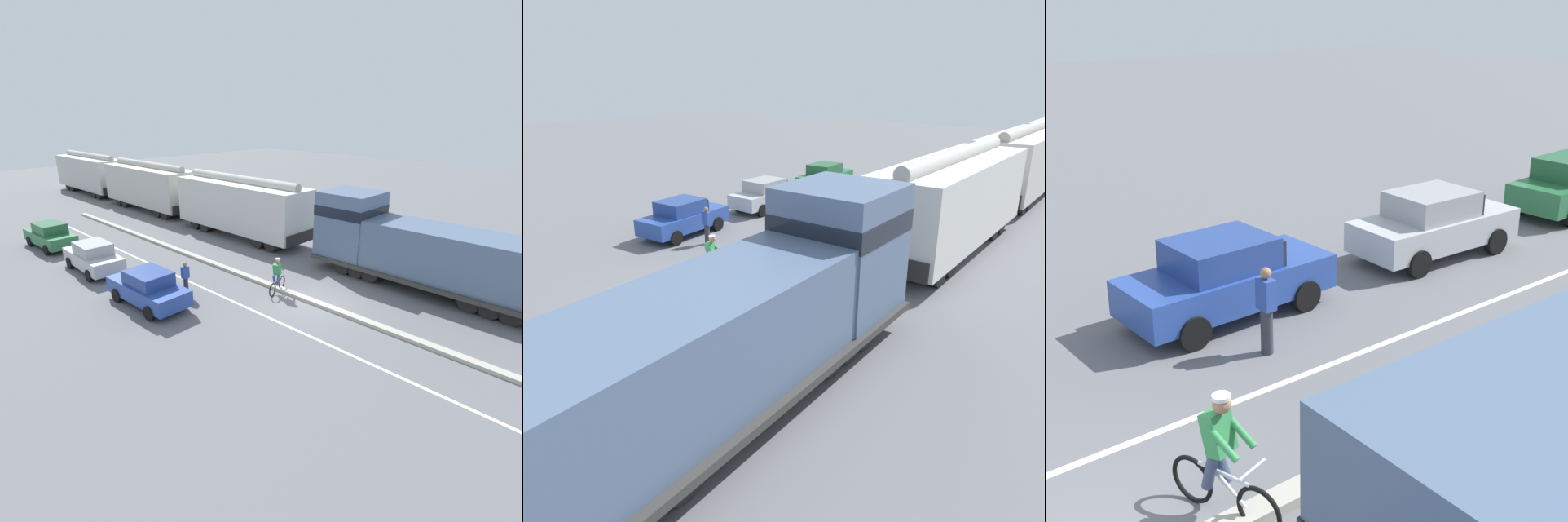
{
  "view_description": "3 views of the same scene",
  "coord_description": "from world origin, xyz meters",
  "views": [
    {
      "loc": [
        -13.49,
        -9.96,
        8.06
      ],
      "look_at": [
        -0.26,
        2.94,
        1.32
      ],
      "focal_mm": 28.0,
      "sensor_mm": 36.0,
      "label": 1
    },
    {
      "loc": [
        11.61,
        -9.81,
        6.96
      ],
      "look_at": [
        2.92,
        1.75,
        1.54
      ],
      "focal_mm": 35.0,
      "sensor_mm": 36.0,
      "label": 2
    },
    {
      "loc": [
        6.02,
        -1.83,
        6.02
      ],
      "look_at": [
        -4.26,
        6.32,
        1.13
      ],
      "focal_mm": 50.0,
      "sensor_mm": 36.0,
      "label": 3
    }
  ],
  "objects": [
    {
      "name": "parked_car_silver",
      "position": [
        -5.07,
        10.82,
        0.82
      ],
      "size": [
        1.94,
        4.25,
        1.62
      ],
      "color": "#B7BABF",
      "rests_on": "ground"
    },
    {
      "name": "locomotive",
      "position": [
        5.05,
        -2.16,
        1.8
      ],
      "size": [
        3.1,
        11.61,
        4.2
      ],
      "color": "slate",
      "rests_on": "ground"
    },
    {
      "name": "ground_plane",
      "position": [
        0.0,
        0.0,
        0.0
      ],
      "size": [
        120.0,
        120.0,
        0.0
      ],
      "primitive_type": "plane",
      "color": "slate"
    },
    {
      "name": "hopper_car_middle",
      "position": [
        5.05,
        21.6,
        2.08
      ],
      "size": [
        2.9,
        10.6,
        4.18
      ],
      "color": "beige",
      "rests_on": "ground"
    },
    {
      "name": "cyclist",
      "position": [
        -0.27,
        1.86,
        0.82
      ],
      "size": [
        1.65,
        0.65,
        1.71
      ],
      "color": "black",
      "rests_on": "ground"
    },
    {
      "name": "median_curb",
      "position": [
        0.0,
        6.0,
        0.08
      ],
      "size": [
        0.36,
        36.0,
        0.16
      ],
      "primitive_type": "cube",
      "color": "#B2AD9E",
      "rests_on": "ground"
    },
    {
      "name": "parked_car_blue",
      "position": [
        -5.21,
        5.07,
        0.82
      ],
      "size": [
        1.94,
        4.26,
        1.62
      ],
      "color": "#28479E",
      "rests_on": "ground"
    },
    {
      "name": "parked_car_green",
      "position": [
        -5.15,
        16.74,
        0.82
      ],
      "size": [
        1.98,
        4.27,
        1.62
      ],
      "color": "#286B3D",
      "rests_on": "ground"
    },
    {
      "name": "pedestrian_by_cars",
      "position": [
        -3.43,
        4.75,
        0.85
      ],
      "size": [
        0.34,
        0.22,
        1.62
      ],
      "color": "#33333D",
      "rests_on": "ground"
    },
    {
      "name": "hopper_car_lead",
      "position": [
        5.05,
        10.0,
        2.08
      ],
      "size": [
        2.9,
        10.6,
        4.18
      ],
      "color": "silver",
      "rests_on": "ground"
    },
    {
      "name": "lane_stripe",
      "position": [
        -2.4,
        6.0,
        0.0
      ],
      "size": [
        0.14,
        36.0,
        0.01
      ],
      "primitive_type": "cube",
      "color": "silver",
      "rests_on": "ground"
    }
  ]
}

